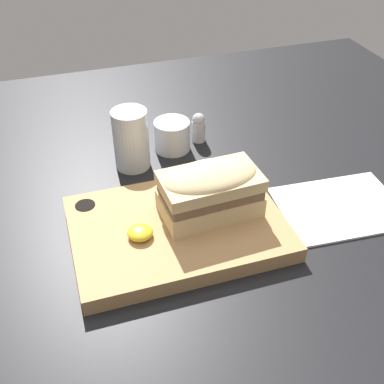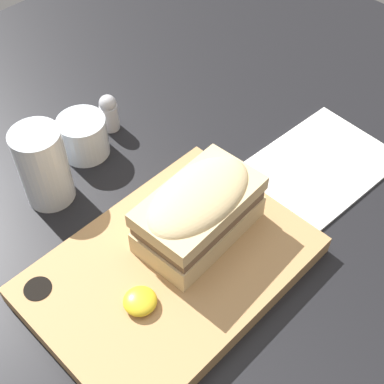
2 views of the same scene
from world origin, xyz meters
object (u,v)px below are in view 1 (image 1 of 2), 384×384
object	(u,v)px
water_glass	(131,143)
napkin	(340,207)
salt_shaker	(198,127)
sandwich	(210,189)
wine_glass	(172,137)
serving_board	(177,228)

from	to	relation	value
water_glass	napkin	distance (cm)	39.58
napkin	salt_shaker	size ratio (longest dim) A/B	3.52
sandwich	wine_glass	bearing A→B (deg)	88.76
sandwich	water_glass	world-z (taller)	water_glass
wine_glass	salt_shaker	bearing A→B (deg)	13.54
sandwich	napkin	xyz separation A→B (cm)	(22.96, -2.95, -7.07)
wine_glass	salt_shaker	xyz separation A→B (cm)	(6.08, 1.46, 0.31)
serving_board	wine_glass	bearing A→B (deg)	75.75
serving_board	water_glass	xyz separation A→B (cm)	(-2.55, 21.52, 3.71)
sandwich	salt_shaker	xyz separation A→B (cm)	(6.60, 25.65, -4.12)
serving_board	water_glass	distance (cm)	21.98
water_glass	wine_glass	bearing A→B (deg)	21.15
serving_board	salt_shaker	world-z (taller)	salt_shaker
water_glass	salt_shaker	distance (cm)	15.87
water_glass	salt_shaker	size ratio (longest dim) A/B	1.88
wine_glass	serving_board	bearing A→B (deg)	-104.25
serving_board	sandwich	bearing A→B (deg)	7.52
water_glass	napkin	size ratio (longest dim) A/B	0.53
sandwich	serving_board	bearing A→B (deg)	-172.48
sandwich	wine_glass	size ratio (longest dim) A/B	2.23
water_glass	sandwich	bearing A→B (deg)	-68.03
napkin	salt_shaker	bearing A→B (deg)	119.76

